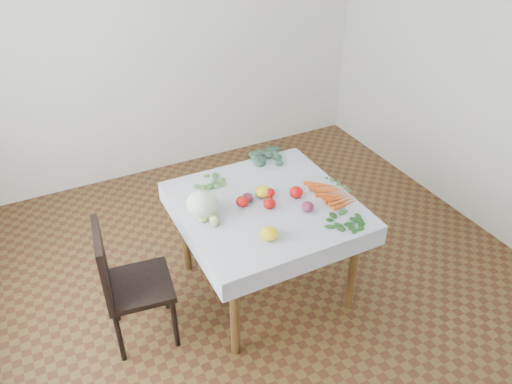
# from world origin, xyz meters

# --- Properties ---
(ground) EXTENTS (4.00, 4.00, 0.00)m
(ground) POSITION_xyz_m (0.00, 0.00, 0.00)
(ground) COLOR brown
(back_wall) EXTENTS (4.00, 0.04, 2.70)m
(back_wall) POSITION_xyz_m (0.00, 2.00, 1.35)
(back_wall) COLOR white
(back_wall) RESTS_ON ground
(table) EXTENTS (1.00, 1.00, 0.75)m
(table) POSITION_xyz_m (0.00, 0.00, 0.65)
(table) COLOR brown
(table) RESTS_ON ground
(tablecloth) EXTENTS (1.12, 1.12, 0.01)m
(tablecloth) POSITION_xyz_m (0.00, 0.00, 0.75)
(tablecloth) COLOR white
(tablecloth) RESTS_ON table
(chair) EXTENTS (0.45, 0.45, 0.89)m
(chair) POSITION_xyz_m (-0.99, -0.02, 0.51)
(chair) COLOR black
(chair) RESTS_ON ground
(cabbage) EXTENTS (0.23, 0.23, 0.18)m
(cabbage) POSITION_xyz_m (-0.42, 0.06, 0.85)
(cabbage) COLOR #E2F4CD
(cabbage) RESTS_ON tablecloth
(tomato_a) EXTENTS (0.09, 0.09, 0.07)m
(tomato_a) POSITION_xyz_m (-0.15, 0.04, 0.79)
(tomato_a) COLOR red
(tomato_a) RESTS_ON tablecloth
(tomato_b) EXTENTS (0.10, 0.10, 0.08)m
(tomato_b) POSITION_xyz_m (0.21, -0.03, 0.80)
(tomato_b) COLOR red
(tomato_b) RESTS_ON tablecloth
(tomato_c) EXTENTS (0.11, 0.11, 0.07)m
(tomato_c) POSITION_xyz_m (-0.00, -0.06, 0.79)
(tomato_c) COLOR red
(tomato_c) RESTS_ON tablecloth
(tomato_d) EXTENTS (0.09, 0.09, 0.06)m
(tomato_d) POSITION_xyz_m (0.06, 0.05, 0.79)
(tomato_d) COLOR red
(tomato_d) RESTS_ON tablecloth
(heirloom_back) EXTENTS (0.11, 0.11, 0.07)m
(heirloom_back) POSITION_xyz_m (0.02, 0.09, 0.79)
(heirloom_back) COLOR yellow
(heirloom_back) RESTS_ON tablecloth
(heirloom_front) EXTENTS (0.12, 0.12, 0.08)m
(heirloom_front) POSITION_xyz_m (-0.15, -0.34, 0.79)
(heirloom_front) COLOR yellow
(heirloom_front) RESTS_ON tablecloth
(onion_a) EXTENTS (0.09, 0.09, 0.07)m
(onion_a) POSITION_xyz_m (-0.10, 0.07, 0.79)
(onion_a) COLOR #5F1B3F
(onion_a) RESTS_ON tablecloth
(onion_b) EXTENTS (0.10, 0.10, 0.07)m
(onion_b) POSITION_xyz_m (0.20, -0.20, 0.79)
(onion_b) COLOR #5F1B3F
(onion_b) RESTS_ON tablecloth
(tomatillo_cluster) EXTENTS (0.10, 0.13, 0.05)m
(tomatillo_cluster) POSITION_xyz_m (-0.41, -0.04, 0.78)
(tomatillo_cluster) COLOR #B1C471
(tomatillo_cluster) RESTS_ON tablecloth
(carrot_bunch) EXTENTS (0.22, 0.39, 0.03)m
(carrot_bunch) POSITION_xyz_m (0.44, -0.12, 0.77)
(carrot_bunch) COLOR orange
(carrot_bunch) RESTS_ON tablecloth
(kale_bunch) EXTENTS (0.32, 0.25, 0.04)m
(kale_bunch) POSITION_xyz_m (0.27, 0.48, 0.78)
(kale_bunch) COLOR #34563F
(kale_bunch) RESTS_ON tablecloth
(basil_bunch) EXTENTS (0.27, 0.21, 0.01)m
(basil_bunch) POSITION_xyz_m (0.34, -0.42, 0.76)
(basil_bunch) COLOR #184E1A
(basil_bunch) RESTS_ON tablecloth
(dill_bunch) EXTENTS (0.20, 0.17, 0.02)m
(dill_bunch) POSITION_xyz_m (-0.24, 0.40, 0.77)
(dill_bunch) COLOR #53883E
(dill_bunch) RESTS_ON tablecloth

